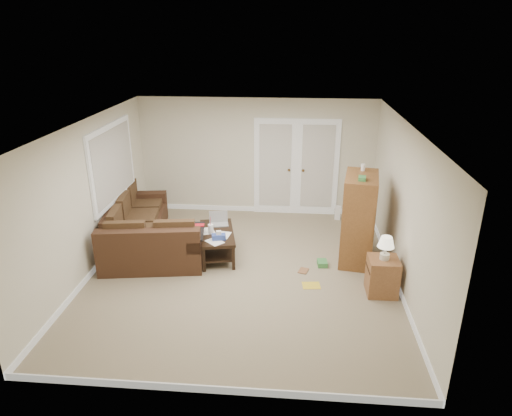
# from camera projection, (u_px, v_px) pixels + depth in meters

# --- Properties ---
(floor) EXTENTS (5.50, 5.50, 0.00)m
(floor) POSITION_uv_depth(u_px,v_px,m) (243.00, 272.00, 7.68)
(floor) COLOR gray
(floor) RESTS_ON ground
(ceiling) EXTENTS (5.00, 5.50, 0.02)m
(ceiling) POSITION_uv_depth(u_px,v_px,m) (241.00, 124.00, 6.75)
(ceiling) COLOR white
(ceiling) RESTS_ON wall_back
(wall_left) EXTENTS (0.02, 5.50, 2.50)m
(wall_left) POSITION_uv_depth(u_px,v_px,m) (90.00, 198.00, 7.41)
(wall_left) COLOR beige
(wall_left) RESTS_ON floor
(wall_right) EXTENTS (0.02, 5.50, 2.50)m
(wall_right) POSITION_uv_depth(u_px,v_px,m) (403.00, 208.00, 7.02)
(wall_right) COLOR beige
(wall_right) RESTS_ON floor
(wall_back) EXTENTS (5.00, 0.02, 2.50)m
(wall_back) POSITION_uv_depth(u_px,v_px,m) (257.00, 157.00, 9.76)
(wall_back) COLOR beige
(wall_back) RESTS_ON floor
(wall_front) EXTENTS (5.00, 0.02, 2.50)m
(wall_front) POSITION_uv_depth(u_px,v_px,m) (212.00, 299.00, 4.67)
(wall_front) COLOR beige
(wall_front) RESTS_ON floor
(baseboards) EXTENTS (5.00, 5.50, 0.10)m
(baseboards) POSITION_uv_depth(u_px,v_px,m) (243.00, 269.00, 7.66)
(baseboards) COLOR silver
(baseboards) RESTS_ON floor
(french_doors) EXTENTS (1.80, 0.05, 2.13)m
(french_doors) POSITION_uv_depth(u_px,v_px,m) (296.00, 168.00, 9.74)
(french_doors) COLOR silver
(french_doors) RESTS_ON floor
(window_left) EXTENTS (0.05, 1.92, 1.42)m
(window_left) POSITION_uv_depth(u_px,v_px,m) (113.00, 163.00, 8.22)
(window_left) COLOR silver
(window_left) RESTS_ON wall_left
(sectional_sofa) EXTENTS (2.10, 2.70, 0.81)m
(sectional_sofa) POSITION_uv_depth(u_px,v_px,m) (144.00, 234.00, 8.34)
(sectional_sofa) COLOR #3F2718
(sectional_sofa) RESTS_ON floor
(coffee_table) EXTENTS (0.81, 1.25, 0.79)m
(coffee_table) POSITION_uv_depth(u_px,v_px,m) (217.00, 242.00, 8.15)
(coffee_table) COLOR black
(coffee_table) RESTS_ON floor
(tv_armoire) EXTENTS (0.68, 1.04, 1.67)m
(tv_armoire) POSITION_uv_depth(u_px,v_px,m) (358.00, 218.00, 7.82)
(tv_armoire) COLOR brown
(tv_armoire) RESTS_ON floor
(side_cabinet) EXTENTS (0.46, 0.46, 0.96)m
(side_cabinet) POSITION_uv_depth(u_px,v_px,m) (383.00, 273.00, 6.96)
(side_cabinet) COLOR brown
(side_cabinet) RESTS_ON floor
(space_heater) EXTENTS (0.13, 0.11, 0.30)m
(space_heater) POSITION_uv_depth(u_px,v_px,m) (338.00, 213.00, 9.73)
(space_heater) COLOR white
(space_heater) RESTS_ON floor
(floor_magazine) EXTENTS (0.30, 0.25, 0.01)m
(floor_magazine) POSITION_uv_depth(u_px,v_px,m) (311.00, 285.00, 7.27)
(floor_magazine) COLOR gold
(floor_magazine) RESTS_ON floor
(floor_greenbox) EXTENTS (0.18, 0.23, 0.09)m
(floor_greenbox) POSITION_uv_depth(u_px,v_px,m) (322.00, 263.00, 7.87)
(floor_greenbox) COLOR #3C8640
(floor_greenbox) RESTS_ON floor
(floor_book) EXTENTS (0.20, 0.24, 0.02)m
(floor_book) POSITION_uv_depth(u_px,v_px,m) (299.00, 270.00, 7.73)
(floor_book) COLOR brown
(floor_book) RESTS_ON floor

